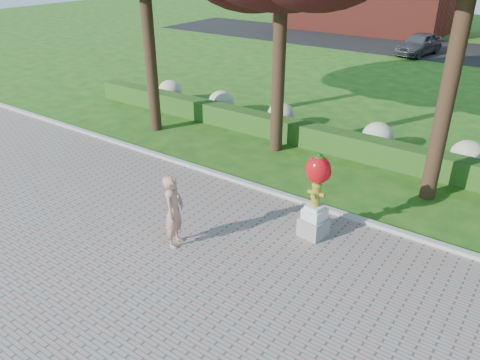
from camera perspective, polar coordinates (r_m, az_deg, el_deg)
The scene contains 9 objects.
ground at distance 11.67m, azimuth -2.65°, elevation -7.89°, with size 100.00×100.00×0.00m, color #175214.
walkway at distance 9.58m, azimuth -18.26°, elevation -18.59°, with size 40.00×14.00×0.04m, color gray.
curb at distance 13.76m, azimuth 4.99°, elevation -1.81°, with size 40.00×0.18×0.15m, color #ADADA5.
lawn_hedge at distance 16.89m, azimuth 12.02°, elevation 4.50°, with size 24.00×0.70×0.80m, color #194213.
hydrangea_row at distance 17.52m, azimuth 15.12°, elevation 5.49°, with size 20.10×1.10×0.99m.
street at distance 36.62m, azimuth 26.06°, elevation 13.72°, with size 50.00×8.00×0.02m, color black.
hydrant_sculpture at distance 11.49m, azimuth 9.28°, elevation -1.64°, with size 0.71×0.71×2.25m.
woman at distance 11.24m, azimuth -8.04°, elevation -3.80°, with size 0.67×0.44×1.85m, color tan.
parked_car at distance 34.61m, azimuth 20.99°, elevation 15.26°, with size 1.70×4.23×1.44m, color #404148.
Camera 1 is at (5.97, -7.52, 6.62)m, focal length 35.00 mm.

